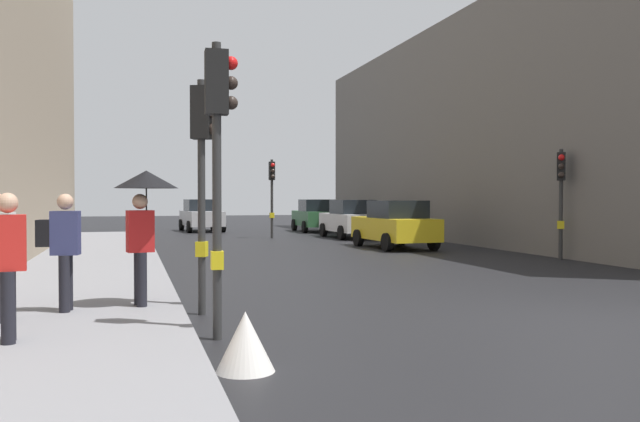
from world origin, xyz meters
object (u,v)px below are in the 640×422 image
Objects in this scene: car_white_compact at (351,219)px; warning_sign_triangle at (245,341)px; pedestrian_with_umbrella at (144,200)px; traffic_light_near_right at (203,153)px; car_yellow_taxi at (395,224)px; car_green_estate at (316,216)px; traffic_light_mid_street at (561,183)px; pedestrian_with_grey_backpack at (62,245)px; traffic_light_far_median at (272,184)px; traffic_light_near_left at (218,135)px; pedestrian_in_red_jacket at (8,260)px; car_silver_hatchback at (201,215)px.

warning_sign_triangle is (-8.61, -21.88, -0.55)m from car_white_compact.
traffic_light_near_right is at bearing -11.19° from pedestrian_with_umbrella.
traffic_light_near_right is at bearing -124.57° from car_yellow_taxi.
pedestrian_with_umbrella is (-9.54, -24.01, 0.96)m from car_green_estate.
pedestrian_with_umbrella is at bearing -127.80° from car_yellow_taxi.
traffic_light_mid_street is 1.88× the size of pedestrian_with_grey_backpack.
warning_sign_triangle is (-11.22, -10.02, -1.97)m from traffic_light_mid_street.
traffic_light_near_right is at bearing 91.05° from warning_sign_triangle.
car_yellow_taxi is 2.41× the size of pedestrian_with_grey_backpack.
traffic_light_near_right is 20.29m from car_white_compact.
traffic_light_far_median is 1.09× the size of traffic_light_mid_street.
traffic_light_mid_street is 1.55× the size of pedestrian_with_umbrella.
pedestrian_in_red_jacket is (-2.51, -0.21, -1.55)m from traffic_light_near_left.
traffic_light_near_right is at bearing 40.59° from pedestrian_in_red_jacket.
traffic_light_near_left is 1.82× the size of pedestrian_with_umbrella.
pedestrian_with_grey_backpack is at bearing -178.87° from traffic_light_near_right.
warning_sign_triangle is (0.97, -3.80, -1.52)m from pedestrian_with_umbrella.
traffic_light_far_median is 2.04× the size of pedestrian_with_grey_backpack.
warning_sign_triangle is (0.06, -1.69, -2.36)m from traffic_light_near_left.
traffic_light_near_left is 0.92× the size of car_white_compact.
traffic_light_mid_street reaches higher than pedestrian_in_red_jacket.
traffic_light_mid_street reaches higher than car_green_estate.
traffic_light_far_median is at bearing 77.42° from warning_sign_triangle.
pedestrian_in_red_jacket is at bearing -124.64° from pedestrian_with_umbrella.
car_yellow_taxi is at bearing 49.27° from pedestrian_with_grey_backpack.
traffic_light_far_median is 2.04× the size of pedestrian_in_red_jacket.
car_yellow_taxi is 1.01× the size of car_white_compact.
car_yellow_taxi is 6.28m from car_white_compact.
car_white_compact is (8.68, 18.26, -1.70)m from traffic_light_near_right.
pedestrian_with_grey_backpack reaches higher than car_silver_hatchback.
pedestrian_with_umbrella is (-0.90, 0.18, -0.74)m from traffic_light_near_right.
car_silver_hatchback and car_green_estate have the same top height.
traffic_light_near_left reaches higher than pedestrian_with_umbrella.
traffic_light_near_left is at bearing -120.69° from car_yellow_taxi.
pedestrian_with_umbrella is at bearing 113.10° from traffic_light_near_left.
car_green_estate is 1.00× the size of car_yellow_taxi.
traffic_light_far_median is 0.92× the size of traffic_light_near_left.
traffic_light_near_left reaches higher than car_green_estate.
traffic_light_mid_street is 18.03m from car_green_estate.
traffic_light_far_median is 6.44m from car_green_estate.
pedestrian_in_red_jacket reaches higher than car_yellow_taxi.
traffic_light_far_median reaches higher than traffic_light_mid_street.
traffic_light_far_median reaches higher than pedestrian_in_red_jacket.
warning_sign_triangle is at bearing -75.74° from pedestrian_with_umbrella.
traffic_light_near_left reaches higher than pedestrian_in_red_jacket.
pedestrian_with_grey_backpack is 2.72× the size of warning_sign_triangle.
traffic_light_near_left is 2.20× the size of pedestrian_with_grey_backpack.
car_white_compact is (8.68, 20.20, -1.81)m from traffic_light_near_left.
car_silver_hatchback is 26.75m from pedestrian_with_grey_backpack.
pedestrian_in_red_jacket is at bearing -100.31° from car_silver_hatchback.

